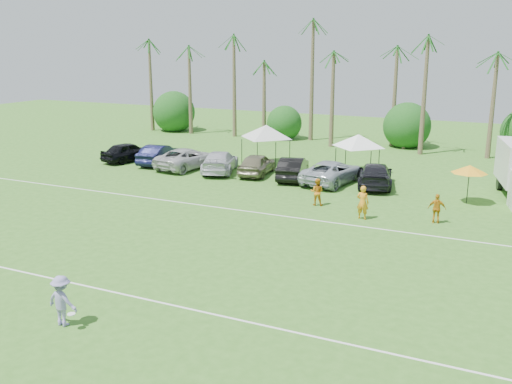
% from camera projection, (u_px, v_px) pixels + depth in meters
% --- Properties ---
extents(ground, '(120.00, 120.00, 0.00)m').
position_uv_depth(ground, '(35.00, 303.00, 20.89)').
color(ground, '#387021').
rests_on(ground, ground).
extents(field_lines, '(80.00, 12.10, 0.01)m').
position_uv_depth(field_lines, '(159.00, 238.00, 27.90)').
color(field_lines, white).
rests_on(field_lines, ground).
extents(palm_tree_0, '(2.40, 2.40, 8.90)m').
position_uv_depth(palm_tree_0, '(145.00, 61.00, 61.35)').
color(palm_tree_0, brown).
rests_on(palm_tree_0, ground).
extents(palm_tree_1, '(2.40, 2.40, 9.90)m').
position_uv_depth(palm_tree_1, '(184.00, 53.00, 59.08)').
color(palm_tree_1, brown).
rests_on(palm_tree_1, ground).
extents(palm_tree_2, '(2.40, 2.40, 10.90)m').
position_uv_depth(palm_tree_2, '(227.00, 44.00, 56.82)').
color(palm_tree_2, brown).
rests_on(palm_tree_2, ground).
extents(palm_tree_3, '(2.40, 2.40, 11.90)m').
position_uv_depth(palm_tree_3, '(263.00, 35.00, 54.96)').
color(palm_tree_3, brown).
rests_on(palm_tree_3, ground).
extents(palm_tree_4, '(2.40, 2.40, 8.90)m').
position_uv_depth(palm_tree_4, '(302.00, 63.00, 53.98)').
color(palm_tree_4, brown).
rests_on(palm_tree_4, ground).
extents(palm_tree_5, '(2.40, 2.40, 9.90)m').
position_uv_depth(palm_tree_5, '(343.00, 54.00, 52.12)').
color(palm_tree_5, brown).
rests_on(palm_tree_5, ground).
extents(palm_tree_6, '(2.40, 2.40, 10.90)m').
position_uv_depth(palm_tree_6, '(387.00, 44.00, 50.26)').
color(palm_tree_6, brown).
rests_on(palm_tree_6, ground).
extents(palm_tree_7, '(2.40, 2.40, 11.90)m').
position_uv_depth(palm_tree_7, '(435.00, 34.00, 48.41)').
color(palm_tree_7, brown).
rests_on(palm_tree_7, ground).
extents(palm_tree_8, '(2.40, 2.40, 8.90)m').
position_uv_depth(palm_tree_8, '(495.00, 66.00, 47.01)').
color(palm_tree_8, brown).
rests_on(palm_tree_8, ground).
extents(bush_tree_0, '(4.00, 4.00, 4.00)m').
position_uv_depth(bush_tree_0, '(175.00, 114.00, 62.42)').
color(bush_tree_0, brown).
rests_on(bush_tree_0, ground).
extents(bush_tree_1, '(4.00, 4.00, 4.00)m').
position_uv_depth(bush_tree_1, '(285.00, 121.00, 57.10)').
color(bush_tree_1, brown).
rests_on(bush_tree_1, ground).
extents(bush_tree_2, '(4.00, 4.00, 4.00)m').
position_uv_depth(bush_tree_2, '(407.00, 128.00, 52.18)').
color(bush_tree_2, brown).
rests_on(bush_tree_2, ground).
extents(sideline_player_a, '(0.71, 0.49, 1.86)m').
position_uv_depth(sideline_player_a, '(363.00, 202.00, 30.77)').
color(sideline_player_a, orange).
rests_on(sideline_player_a, ground).
extents(sideline_player_b, '(0.88, 0.74, 1.62)m').
position_uv_depth(sideline_player_b, '(317.00, 192.00, 33.45)').
color(sideline_player_b, orange).
rests_on(sideline_player_b, ground).
extents(sideline_player_c, '(0.97, 0.49, 1.59)m').
position_uv_depth(sideline_player_c, '(437.00, 209.00, 30.08)').
color(sideline_player_c, orange).
rests_on(sideline_player_c, ground).
extents(canopy_tent_left, '(4.44, 4.44, 3.60)m').
position_uv_depth(canopy_tent_left, '(266.00, 125.00, 44.68)').
color(canopy_tent_left, black).
rests_on(canopy_tent_left, ground).
extents(canopy_tent_right, '(4.03, 4.03, 3.27)m').
position_uv_depth(canopy_tent_right, '(359.00, 134.00, 41.83)').
color(canopy_tent_right, black).
rests_on(canopy_tent_right, ground).
extents(market_umbrella, '(2.10, 2.10, 2.34)m').
position_uv_depth(market_umbrella, '(470.00, 169.00, 33.47)').
color(market_umbrella, black).
rests_on(market_umbrella, ground).
extents(frisbee_player, '(1.21, 0.67, 1.77)m').
position_uv_depth(frisbee_player, '(62.00, 301.00, 19.07)').
color(frisbee_player, '#8D85BC').
rests_on(frisbee_player, ground).
extents(parked_car_0, '(2.96, 4.90, 1.56)m').
position_uv_depth(parked_car_0, '(128.00, 152.00, 46.10)').
color(parked_car_0, black).
rests_on(parked_car_0, ground).
extents(parked_car_1, '(2.22, 4.91, 1.56)m').
position_uv_depth(parked_car_1, '(159.00, 154.00, 45.04)').
color(parked_car_1, '#0F1133').
rests_on(parked_car_1, ground).
extents(parked_car_2, '(3.34, 5.92, 1.56)m').
position_uv_depth(parked_car_2, '(187.00, 158.00, 43.48)').
color(parked_car_2, '#BBBBBB').
rests_on(parked_car_2, ground).
extents(parked_car_3, '(3.77, 5.80, 1.56)m').
position_uv_depth(parked_car_3, '(220.00, 162.00, 42.23)').
color(parked_car_3, silver).
rests_on(parked_car_3, ground).
extents(parked_car_4, '(2.43, 4.79, 1.56)m').
position_uv_depth(parked_car_4, '(257.00, 164.00, 41.35)').
color(parked_car_4, '#777256').
rests_on(parked_car_4, ground).
extents(parked_car_5, '(2.62, 4.98, 1.56)m').
position_uv_depth(parked_car_5, '(293.00, 168.00, 40.01)').
color(parked_car_5, black).
rests_on(parked_car_5, ground).
extents(parked_car_6, '(3.40, 5.95, 1.56)m').
position_uv_depth(parked_car_6, '(332.00, 172.00, 38.81)').
color(parked_car_6, '#A9B2BB').
rests_on(parked_car_6, ground).
extents(parked_car_7, '(3.33, 5.73, 1.56)m').
position_uv_depth(parked_car_7, '(375.00, 175.00, 37.96)').
color(parked_car_7, black).
rests_on(parked_car_7, ground).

